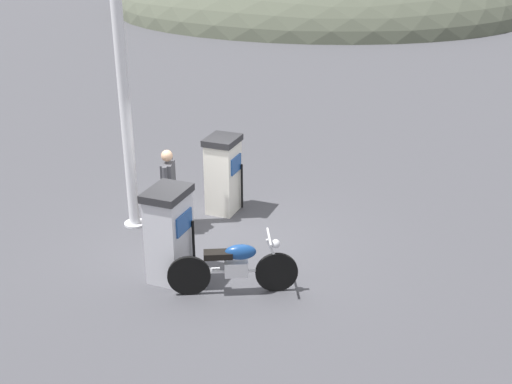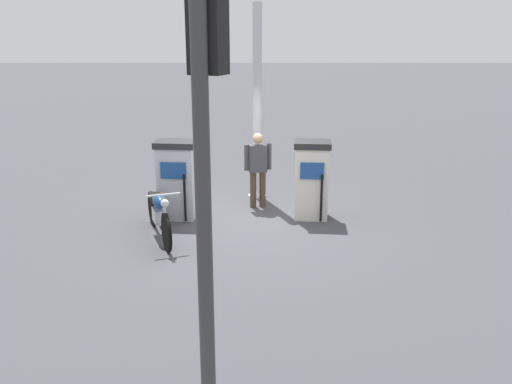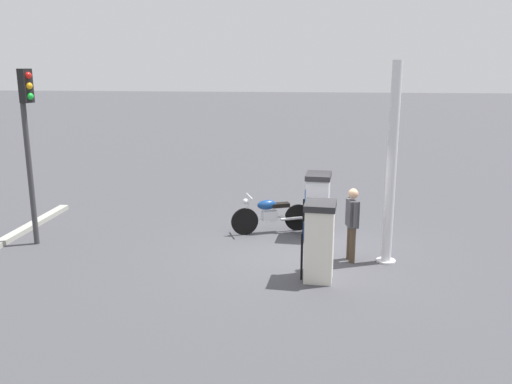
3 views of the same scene
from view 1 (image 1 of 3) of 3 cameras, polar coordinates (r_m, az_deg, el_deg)
name	(u,v)px [view 1 (image 1 of 3)]	position (r m, az deg, el deg)	size (l,w,h in m)	color
ground_plane	(220,243)	(11.34, -3.30, -4.61)	(120.00, 120.00, 0.00)	#424247
fuel_pump_near	(170,233)	(10.03, -7.86, -3.75)	(0.67, 0.82, 1.54)	silver
fuel_pump_far	(223,174)	(12.24, -2.99, 1.64)	(0.67, 0.75, 1.54)	silver
motorcycle_near_pump	(235,265)	(9.66, -1.93, -6.66)	(1.91, 0.84, 0.97)	black
attendant_person	(169,185)	(11.54, -7.93, 0.62)	(0.27, 0.58, 1.57)	#473828
canopy_support_pole	(126,124)	(11.47, -11.68, 6.06)	(0.40, 0.40, 4.14)	silver
distant_hill_secondary	(317,11)	(41.54, 5.52, 16.07)	(24.98, 23.54, 8.92)	#4C5142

